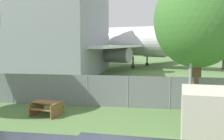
# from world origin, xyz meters

# --- Properties ---
(perimeter_fence) EXTENTS (56.07, 0.07, 1.98)m
(perimeter_fence) POSITION_xyz_m (-0.00, 10.97, 0.99)
(perimeter_fence) COLOR gray
(perimeter_fence) RESTS_ON ground
(airplane) EXTENTS (42.19, 33.62, 13.48)m
(airplane) POSITION_xyz_m (0.67, 37.10, 4.14)
(airplane) COLOR white
(airplane) RESTS_ON ground
(picnic_bench_open_grass) EXTENTS (1.78, 1.66, 0.76)m
(picnic_bench_open_grass) POSITION_xyz_m (-4.26, 8.61, 0.47)
(picnic_bench_open_grass) COLOR brown
(picnic_bench_open_grass) RESTS_ON ground
(tree_near_hangar) EXTENTS (5.10, 5.10, 8.13)m
(tree_near_hangar) POSITION_xyz_m (4.05, 11.24, 5.29)
(tree_near_hangar) COLOR brown
(tree_near_hangar) RESTS_ON ground
(light_mast) EXTENTS (0.44, 0.44, 7.14)m
(light_mast) POSITION_xyz_m (3.59, 10.21, 4.41)
(light_mast) COLOR #99999E
(light_mast) RESTS_ON ground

